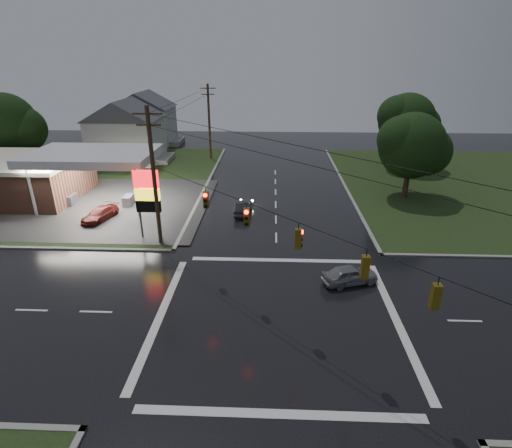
{
  "coord_description": "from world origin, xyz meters",
  "views": [
    {
      "loc": [
        -0.47,
        -19.69,
        14.48
      ],
      "look_at": [
        -1.55,
        6.89,
        3.0
      ],
      "focal_mm": 28.0,
      "sensor_mm": 36.0,
      "label": 1
    }
  ],
  "objects_px": {
    "house_far": "(145,117)",
    "utility_pole_n": "(209,121)",
    "utility_pole_nw": "(154,176)",
    "tree_ne_near": "(413,146)",
    "pylon_sign": "(147,193)",
    "house_near": "(126,130)",
    "gas_station": "(31,176)",
    "car_crossing": "(350,275)",
    "car_north": "(243,208)",
    "tree_ne_far": "(408,121)",
    "car_pump": "(100,214)",
    "tree_nw_behind": "(7,124)"
  },
  "relations": [
    {
      "from": "utility_pole_nw",
      "to": "tree_ne_near",
      "type": "xyz_separation_m",
      "value": [
        23.64,
        12.49,
        -0.16
      ]
    },
    {
      "from": "utility_pole_nw",
      "to": "tree_ne_far",
      "type": "distance_m",
      "value": 36.2
    },
    {
      "from": "car_crossing",
      "to": "car_pump",
      "type": "relative_size",
      "value": 0.92
    },
    {
      "from": "house_near",
      "to": "car_north",
      "type": "bearing_deg",
      "value": -47.79
    },
    {
      "from": "utility_pole_nw",
      "to": "utility_pole_n",
      "type": "height_order",
      "value": "utility_pole_nw"
    },
    {
      "from": "gas_station",
      "to": "car_north",
      "type": "bearing_deg",
      "value": -8.37
    },
    {
      "from": "utility_pole_nw",
      "to": "tree_nw_behind",
      "type": "relative_size",
      "value": 1.1
    },
    {
      "from": "utility_pole_n",
      "to": "car_north",
      "type": "distance_m",
      "value": 23.04
    },
    {
      "from": "utility_pole_nw",
      "to": "house_far",
      "type": "relative_size",
      "value": 1.0
    },
    {
      "from": "utility_pole_nw",
      "to": "house_near",
      "type": "height_order",
      "value": "utility_pole_nw"
    },
    {
      "from": "gas_station",
      "to": "car_crossing",
      "type": "bearing_deg",
      "value": -27.23
    },
    {
      "from": "house_near",
      "to": "tree_ne_far",
      "type": "bearing_deg",
      "value": -3.01
    },
    {
      "from": "utility_pole_n",
      "to": "tree_ne_far",
      "type": "distance_m",
      "value": 26.96
    },
    {
      "from": "house_near",
      "to": "car_crossing",
      "type": "relative_size",
      "value": 2.93
    },
    {
      "from": "gas_station",
      "to": "house_far",
      "type": "bearing_deg",
      "value": 82.5
    },
    {
      "from": "gas_station",
      "to": "utility_pole_n",
      "type": "distance_m",
      "value": 24.6
    },
    {
      "from": "car_north",
      "to": "car_pump",
      "type": "height_order",
      "value": "car_north"
    },
    {
      "from": "utility_pole_n",
      "to": "gas_station",
      "type": "bearing_deg",
      "value": -131.47
    },
    {
      "from": "tree_nw_behind",
      "to": "tree_ne_far",
      "type": "distance_m",
      "value": 51.15
    },
    {
      "from": "utility_pole_nw",
      "to": "car_north",
      "type": "xyz_separation_m",
      "value": [
        6.34,
        6.89,
        -5.1
      ]
    },
    {
      "from": "house_near",
      "to": "house_far",
      "type": "xyz_separation_m",
      "value": [
        -1.0,
        12.0,
        0.0
      ]
    },
    {
      "from": "tree_ne_near",
      "to": "car_north",
      "type": "relative_size",
      "value": 2.4
    },
    {
      "from": "car_crossing",
      "to": "tree_nw_behind",
      "type": "bearing_deg",
      "value": 38.56
    },
    {
      "from": "gas_station",
      "to": "house_far",
      "type": "distance_m",
      "value": 28.61
    },
    {
      "from": "house_near",
      "to": "car_pump",
      "type": "relative_size",
      "value": 2.69
    },
    {
      "from": "utility_pole_n",
      "to": "pylon_sign",
      "type": "bearing_deg",
      "value": -92.08
    },
    {
      "from": "tree_ne_near",
      "to": "tree_ne_far",
      "type": "distance_m",
      "value": 12.39
    },
    {
      "from": "utility_pole_nw",
      "to": "house_near",
      "type": "relative_size",
      "value": 1.0
    },
    {
      "from": "tree_ne_near",
      "to": "car_crossing",
      "type": "xyz_separation_m",
      "value": [
        -9.2,
        -18.05,
        -4.92
      ]
    },
    {
      "from": "utility_pole_n",
      "to": "tree_ne_near",
      "type": "xyz_separation_m",
      "value": [
        23.64,
        -16.01,
        0.09
      ]
    },
    {
      "from": "pylon_sign",
      "to": "gas_station",
      "type": "bearing_deg",
      "value": 148.78
    },
    {
      "from": "gas_station",
      "to": "car_pump",
      "type": "bearing_deg",
      "value": -30.99
    },
    {
      "from": "car_north",
      "to": "car_crossing",
      "type": "xyz_separation_m",
      "value": [
        8.1,
        -12.44,
        0.03
      ]
    },
    {
      "from": "tree_ne_near",
      "to": "car_pump",
      "type": "relative_size",
      "value": 2.18
    },
    {
      "from": "pylon_sign",
      "to": "tree_nw_behind",
      "type": "xyz_separation_m",
      "value": [
        -23.34,
        19.49,
        2.17
      ]
    },
    {
      "from": "utility_pole_n",
      "to": "car_crossing",
      "type": "distance_m",
      "value": 37.3
    },
    {
      "from": "pylon_sign",
      "to": "house_near",
      "type": "height_order",
      "value": "house_near"
    },
    {
      "from": "utility_pole_nw",
      "to": "tree_nw_behind",
      "type": "xyz_separation_m",
      "value": [
        -24.34,
        20.49,
        0.46
      ]
    },
    {
      "from": "tree_ne_near",
      "to": "house_near",
      "type": "bearing_deg",
      "value": 158.24
    },
    {
      "from": "pylon_sign",
      "to": "tree_nw_behind",
      "type": "distance_m",
      "value": 30.49
    },
    {
      "from": "gas_station",
      "to": "tree_ne_near",
      "type": "distance_m",
      "value": 40.0
    },
    {
      "from": "pylon_sign",
      "to": "car_pump",
      "type": "relative_size",
      "value": 1.46
    },
    {
      "from": "utility_pole_n",
      "to": "tree_ne_near",
      "type": "distance_m",
      "value": 28.55
    },
    {
      "from": "gas_station",
      "to": "tree_nw_behind",
      "type": "height_order",
      "value": "tree_nw_behind"
    },
    {
      "from": "house_far",
      "to": "tree_nw_behind",
      "type": "bearing_deg",
      "value": -123.44
    },
    {
      "from": "car_crossing",
      "to": "tree_ne_near",
      "type": "bearing_deg",
      "value": -44.57
    },
    {
      "from": "tree_ne_far",
      "to": "utility_pole_nw",
      "type": "bearing_deg",
      "value": -137.41
    },
    {
      "from": "gas_station",
      "to": "utility_pole_n",
      "type": "relative_size",
      "value": 2.5
    },
    {
      "from": "pylon_sign",
      "to": "house_far",
      "type": "xyz_separation_m",
      "value": [
        -11.45,
        37.5,
        0.39
      ]
    },
    {
      "from": "house_far",
      "to": "utility_pole_n",
      "type": "bearing_deg",
      "value": -38.77
    }
  ]
}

